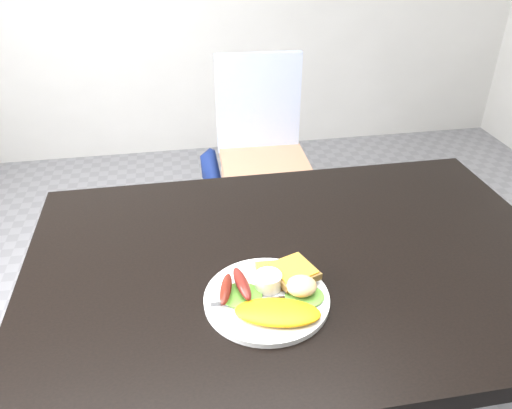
# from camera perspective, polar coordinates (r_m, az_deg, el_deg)

# --- Properties ---
(dining_table) EXTENTS (1.20, 0.80, 0.04)m
(dining_table) POSITION_cam_1_polar(r_m,az_deg,el_deg) (1.13, 4.83, -6.79)
(dining_table) COLOR black
(dining_table) RESTS_ON ground
(dining_chair) EXTENTS (0.38, 0.38, 0.04)m
(dining_chair) POSITION_cam_1_polar(r_m,az_deg,el_deg) (2.16, 1.05, 4.46)
(dining_chair) COLOR tan
(dining_chair) RESTS_ON ground
(person) EXTENTS (0.67, 0.49, 1.71)m
(person) POSITION_cam_1_polar(r_m,az_deg,el_deg) (1.70, 5.42, 11.63)
(person) COLOR navy
(person) RESTS_ON ground
(plate) EXTENTS (0.25, 0.25, 0.01)m
(plate) POSITION_cam_1_polar(r_m,az_deg,el_deg) (1.00, 1.22, -10.71)
(plate) COLOR white
(plate) RESTS_ON dining_table
(lettuce_left) EXTENTS (0.09, 0.09, 0.01)m
(lettuce_left) POSITION_cam_1_polar(r_m,az_deg,el_deg) (0.99, -1.71, -10.30)
(lettuce_left) COLOR #459224
(lettuce_left) RESTS_ON plate
(lettuce_right) EXTENTS (0.08, 0.07, 0.01)m
(lettuce_right) POSITION_cam_1_polar(r_m,az_deg,el_deg) (1.00, 5.56, -10.37)
(lettuce_right) COLOR #388D27
(lettuce_right) RESTS_ON plate
(omelette) EXTENTS (0.18, 0.11, 0.02)m
(omelette) POSITION_cam_1_polar(r_m,az_deg,el_deg) (0.95, 2.49, -12.21)
(omelette) COLOR #F3B30C
(omelette) RESTS_ON plate
(sausage_a) EXTENTS (0.04, 0.09, 0.02)m
(sausage_a) POSITION_cam_1_polar(r_m,az_deg,el_deg) (0.98, -3.46, -9.60)
(sausage_a) COLOR maroon
(sausage_a) RESTS_ON lettuce_left
(sausage_b) EXTENTS (0.04, 0.10, 0.02)m
(sausage_b) POSITION_cam_1_polar(r_m,az_deg,el_deg) (1.00, -1.62, -9.02)
(sausage_b) COLOR maroon
(sausage_b) RESTS_ON lettuce_left
(ramekin) EXTENTS (0.06, 0.06, 0.03)m
(ramekin) POSITION_cam_1_polar(r_m,az_deg,el_deg) (1.01, 1.40, -8.74)
(ramekin) COLOR white
(ramekin) RESTS_ON plate
(toast_a) EXTENTS (0.09, 0.09, 0.01)m
(toast_a) POSITION_cam_1_polar(r_m,az_deg,el_deg) (1.04, 2.47, -8.09)
(toast_a) COLOR olive
(toast_a) RESTS_ON plate
(toast_b) EXTENTS (0.11, 0.11, 0.01)m
(toast_b) POSITION_cam_1_polar(r_m,az_deg,el_deg) (1.03, 4.23, -7.68)
(toast_b) COLOR olive
(toast_b) RESTS_ON toast_a
(potato_salad) EXTENTS (0.06, 0.06, 0.03)m
(potato_salad) POSITION_cam_1_polar(r_m,az_deg,el_deg) (0.99, 5.21, -9.25)
(potato_salad) COLOR beige
(potato_salad) RESTS_ON lettuce_right
(fork) EXTENTS (0.15, 0.02, 0.00)m
(fork) POSITION_cam_1_polar(r_m,az_deg,el_deg) (0.98, -0.86, -11.08)
(fork) COLOR #ADAFB7
(fork) RESTS_ON plate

